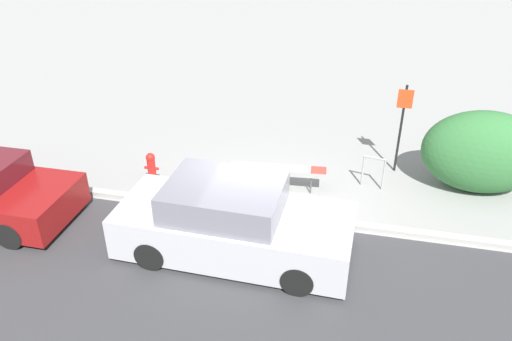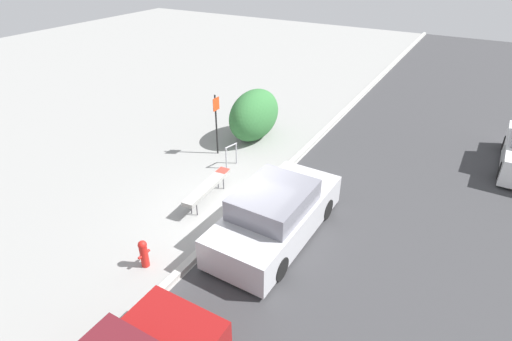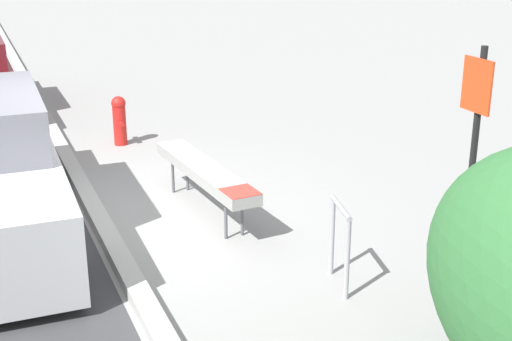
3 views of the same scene
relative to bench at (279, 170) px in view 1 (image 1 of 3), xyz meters
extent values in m
plane|color=gray|center=(-0.14, -1.24, -0.51)|extent=(60.00, 60.00, 0.00)
cube|color=#A8A8A3|center=(-0.14, -1.24, -0.45)|extent=(60.00, 0.20, 0.13)
cylinder|color=#515156|center=(-0.79, -0.16, -0.29)|extent=(0.04, 0.04, 0.45)
cylinder|color=#515156|center=(0.79, -0.03, -0.29)|extent=(0.04, 0.04, 0.45)
cylinder|color=#515156|center=(-0.80, 0.03, -0.29)|extent=(0.04, 0.04, 0.45)
cylinder|color=#515156|center=(0.77, 0.16, -0.29)|extent=(0.04, 0.04, 0.45)
cube|color=#999993|center=(-0.01, 0.00, 0.01)|extent=(2.28, 0.54, 0.13)
cube|color=red|center=(0.94, 0.08, 0.07)|extent=(0.39, 0.38, 0.01)
cylinder|color=#99999E|center=(1.95, 0.63, -0.11)|extent=(0.05, 0.05, 0.80)
cylinder|color=#99999E|center=(2.44, 0.52, -0.11)|extent=(0.05, 0.05, 0.80)
cylinder|color=#99999E|center=(2.20, 0.57, 0.29)|extent=(0.55, 0.17, 0.05)
cylinder|color=black|center=(2.75, 1.55, 0.64)|extent=(0.06, 0.06, 2.30)
cube|color=red|center=(2.75, 1.51, 1.46)|extent=(0.36, 0.02, 0.46)
cylinder|color=red|center=(-3.10, -0.32, -0.21)|extent=(0.20, 0.20, 0.60)
sphere|color=red|center=(-3.10, -0.32, 0.14)|extent=(0.22, 0.22, 0.22)
cylinder|color=red|center=(-3.24, -0.32, -0.15)|extent=(0.08, 0.07, 0.07)
cylinder|color=red|center=(-2.96, -0.32, -0.15)|extent=(0.08, 0.07, 0.07)
ellipsoid|color=#337038|center=(4.61, 1.04, 0.48)|extent=(2.76, 1.60, 1.99)
cylinder|color=black|center=(1.03, -1.74, -0.21)|extent=(0.60, 0.20, 0.60)
cylinder|color=black|center=(0.98, -3.46, -0.21)|extent=(0.60, 0.20, 0.60)
cylinder|color=black|center=(-1.78, -1.67, -0.21)|extent=(0.60, 0.20, 0.60)
cylinder|color=black|center=(-1.82, -3.39, -0.21)|extent=(0.60, 0.20, 0.60)
cube|color=#B7B7BC|center=(-0.40, -2.57, 0.02)|extent=(4.58, 1.97, 0.85)
cube|color=slate|center=(-0.58, -2.56, 0.73)|extent=(2.22, 1.73, 0.60)
cylinder|color=black|center=(-4.81, -1.71, -0.21)|extent=(0.60, 0.18, 0.60)
cylinder|color=black|center=(-4.81, -3.42, -0.21)|extent=(0.60, 0.18, 0.60)
camera|label=1|loc=(1.76, -10.16, 5.79)|focal=35.00mm
camera|label=2|loc=(-8.15, -6.38, 6.50)|focal=28.00mm
camera|label=3|loc=(7.46, -2.48, 2.76)|focal=50.00mm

